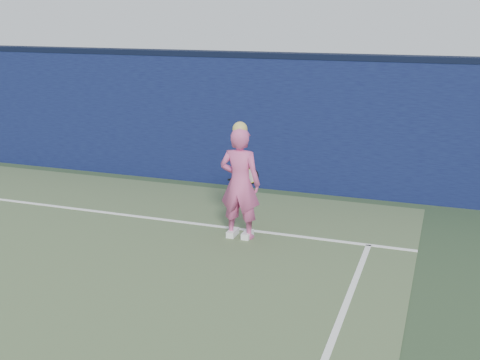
% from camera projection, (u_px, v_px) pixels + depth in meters
% --- Properties ---
extents(backstop_wall, '(24.00, 0.40, 2.50)m').
position_uv_depth(backstop_wall, '(153.00, 116.00, 12.35)').
color(backstop_wall, '#0C1037').
rests_on(backstop_wall, ground).
extents(wall_cap, '(24.00, 0.42, 0.10)m').
position_uv_depth(wall_cap, '(150.00, 52.00, 12.00)').
color(wall_cap, black).
rests_on(wall_cap, backstop_wall).
extents(player, '(0.63, 0.41, 1.80)m').
position_uv_depth(player, '(240.00, 183.00, 9.01)').
color(player, '#CF508C').
rests_on(player, ground).
extents(racket, '(0.52, 0.12, 0.28)m').
position_uv_depth(racket, '(248.00, 176.00, 9.41)').
color(racket, black).
rests_on(racket, ground).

